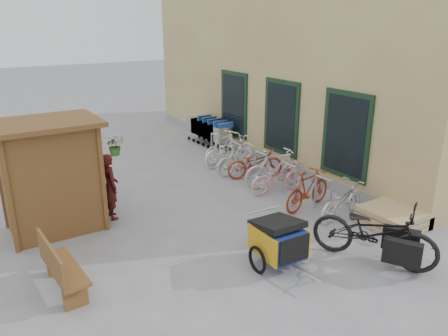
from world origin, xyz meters
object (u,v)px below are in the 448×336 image
pallet_stack (391,218)px  bike_7 (223,147)px  bike_3 (275,168)px  bike_5 (240,159)px  child_trailer (278,239)px  shopping_carts (209,129)px  bike_1 (308,189)px  bike_6 (229,151)px  kiosk (45,162)px  bike_2 (277,177)px  bench (60,267)px  bike_4 (255,163)px  cargo_bike (375,233)px  person_kiosk (110,186)px  bike_0 (342,201)px

pallet_stack → bike_7: (-0.64, 5.84, 0.30)m
bike_3 → bike_5: bearing=20.8°
child_trailer → bike_3: (2.50, 3.16, -0.00)m
bike_7 → child_trailer: bearing=139.8°
shopping_carts → bike_1: 6.14m
bike_6 → child_trailer: bearing=152.6°
kiosk → bike_2: kiosk is taller
bench → pallet_stack: bearing=-14.9°
child_trailer → bike_4: 4.76m
cargo_bike → bench: bearing=129.4°
bike_5 → person_kiosk: bearing=102.5°
bench → bike_2: bench is taller
pallet_stack → bike_4: size_ratio=0.72×
shopping_carts → bike_0: bearing=-94.6°
kiosk → person_kiosk: (1.29, -0.08, -0.79)m
kiosk → shopping_carts: kiosk is taller
shopping_carts → bike_7: (-0.64, -1.98, -0.11)m
bike_2 → bike_1: bearing=-176.6°
bike_3 → bike_6: bearing=11.6°
kiosk → bike_5: kiosk is taller
shopping_carts → bike_2: bearing=-99.5°
cargo_bike → bike_3: (0.90, 4.02, -0.06)m
cargo_bike → bike_4: 5.00m
bike_6 → bike_7: bike_7 is taller
kiosk → child_trailer: size_ratio=1.50×
bike_6 → kiosk: bearing=103.6°
child_trailer → bike_0: size_ratio=1.06×
bike_3 → bike_4: bike_3 is taller
bike_2 → bike_4: (0.19, 1.23, 0.02)m
bench → bike_5: bike_5 is taller
child_trailer → cargo_bike: bearing=-26.0°
person_kiosk → bike_4: 4.40m
bike_5 → kiosk: bearing=98.9°
bike_1 → kiosk: bearing=58.4°
bench → bike_1: 5.83m
pallet_stack → bike_3: bearing=100.5°
cargo_bike → bike_6: bearing=54.1°
bench → child_trailer: bearing=-23.0°
bench → bike_6: size_ratio=0.81×
shopping_carts → bike_5: size_ratio=1.52×
person_kiosk → shopping_carts: bearing=-48.2°
bike_0 → bike_7: (-0.09, 4.90, 0.10)m
cargo_bike → bike_3: cargo_bike is taller
bike_0 → bike_3: 2.34m
child_trailer → bike_1: bike_1 is taller
pallet_stack → bike_7: size_ratio=0.70×
pallet_stack → bike_3: (-0.61, 3.28, 0.33)m
bench → bike_4: bench is taller
pallet_stack → bike_7: bike_7 is taller
pallet_stack → bike_5: (-0.83, 4.64, 0.26)m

